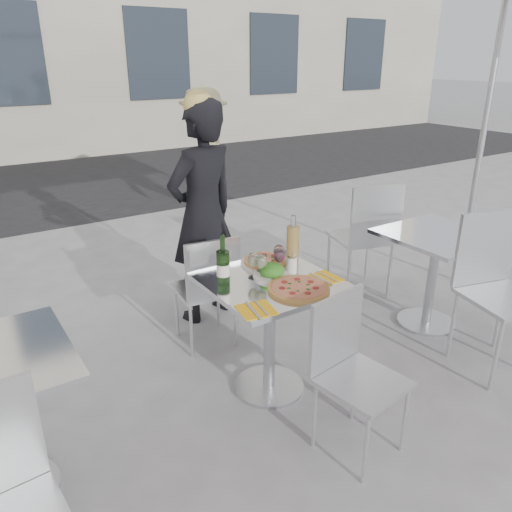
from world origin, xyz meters
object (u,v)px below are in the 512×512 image
wine_bottle (223,266)px  wineglass_white_b (261,262)px  carafe (293,242)px  pizza_far (266,262)px  wineglass_red_b (279,252)px  pizza_near (299,288)px  wineglass_red_a (279,256)px  napkin_right (323,278)px  salad_plate (272,271)px  napkin_left (256,310)px  pedestrian_b (205,151)px  side_table_right (434,260)px  sugar_shaker (292,263)px  chair_near (350,362)px  side_chair_rnear (495,278)px  side_chair_rfar (367,231)px  chair_far (209,283)px  main_table (270,312)px  woman_diner (203,214)px  wineglass_white_a (253,260)px

wine_bottle → wineglass_white_b: 0.22m
wine_bottle → carafe: (0.56, 0.09, 0.00)m
pizza_far → wineglass_red_b: wineglass_red_b is taller
pizza_near → wineglass_red_a: size_ratio=2.19×
carafe → wineglass_white_b: (-0.34, -0.15, -0.01)m
wineglass_red_b → napkin_right: bearing=-62.6°
pizza_near → salad_plate: size_ratio=1.57×
napkin_left → napkin_right: bearing=22.4°
pizza_far → wineglass_red_a: (-0.02, -0.16, 0.09)m
pedestrian_b → wine_bottle: (-1.75, -3.54, 0.05)m
side_table_right → wineglass_red_a: wineglass_red_a is taller
pedestrian_b → sugar_shaker: 3.84m
carafe → napkin_right: 0.36m
pizza_far → wineglass_red_a: bearing=-96.1°
chair_near → napkin_right: bearing=59.1°
side_chair_rnear → wineglass_red_a: 1.46m
wineglass_red_b → side_chair_rfar: bearing=22.3°
side_table_right → pizza_near: (-1.44, -0.20, 0.22)m
chair_near → napkin_right: chair_near is taller
side_table_right → napkin_left: (-1.77, -0.26, 0.21)m
wineglass_white_b → side_chair_rnear: bearing=-21.4°
napkin_right → wine_bottle: bearing=152.9°
chair_far → salad_plate: bearing=107.3°
wineglass_red_a → carafe: bearing=34.0°
main_table → pedestrian_b: 3.95m
pizza_far → wineglass_red_b: 0.15m
side_table_right → napkin_left: size_ratio=3.57×
carafe → wineglass_red_a: carafe is taller
main_table → woman_diner: woman_diner is taller
pizza_far → sugar_shaker: 0.19m
chair_far → wineglass_red_b: bearing=119.2°
wine_bottle → napkin_left: (-0.02, -0.36, -0.11)m
pizza_far → pedestrian_b: bearing=68.0°
wineglass_white_a → wineglass_red_a: (0.16, -0.03, 0.00)m
wineglass_red_a → napkin_right: bearing=-49.9°
main_table → side_table_right: size_ratio=1.00×
wineglass_red_b → wineglass_white_b: bearing=-158.4°
wineglass_red_a → napkin_right: wineglass_red_a is taller
pizza_far → wineglass_white_a: wineglass_white_a is taller
woman_diner → chair_near: bearing=74.6°
pizza_far → chair_near: bearing=-92.5°
main_table → sugar_shaker: size_ratio=7.01×
main_table → chair_near: 0.61m
side_table_right → sugar_shaker: bearing=178.4°
pedestrian_b → wine_bottle: size_ratio=5.51×
main_table → carafe: 0.48m
side_chair_rnear → wineglass_white_b: (-1.46, 0.57, 0.25)m
pizza_far → wineglass_red_a: wineglass_red_a is taller
side_chair_rfar → wineglass_red_a: size_ratio=6.41×
main_table → napkin_right: size_ratio=3.74×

